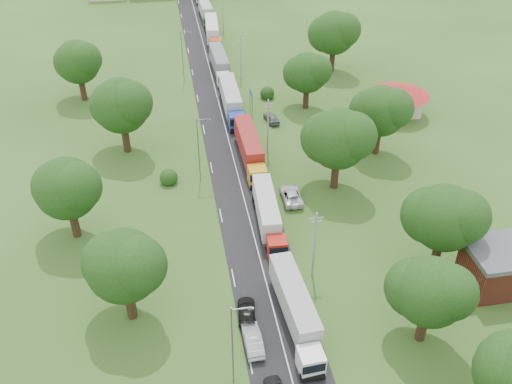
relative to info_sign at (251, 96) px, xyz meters
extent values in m
plane|color=#2E4C19|center=(-5.20, -35.00, -3.00)|extent=(260.00, 260.00, 0.00)
cube|color=black|center=(-5.20, -15.00, -3.00)|extent=(8.00, 200.00, 0.04)
cylinder|color=slate|center=(0.00, -1.20, -1.00)|extent=(0.12, 0.12, 4.00)
cylinder|color=slate|center=(0.00, 1.20, -1.00)|extent=(0.12, 0.12, 4.00)
cube|color=navy|center=(0.00, 0.00, 0.60)|extent=(0.06, 3.00, 1.00)
cube|color=silver|center=(0.00, 0.00, 0.60)|extent=(0.07, 3.10, 0.06)
cylinder|color=gray|center=(0.30, -42.00, 1.50)|extent=(0.24, 0.24, 9.00)
cube|color=gray|center=(0.30, -42.00, 5.30)|extent=(1.60, 0.10, 0.10)
cube|color=gray|center=(0.30, -42.00, 4.80)|extent=(1.20, 0.10, 0.10)
cylinder|color=gray|center=(0.30, -14.00, 1.50)|extent=(0.24, 0.24, 9.00)
cube|color=gray|center=(0.30, -14.00, 5.30)|extent=(1.60, 0.10, 0.10)
cube|color=gray|center=(0.30, -14.00, 4.80)|extent=(1.20, 0.10, 0.10)
cylinder|color=gray|center=(0.30, 14.00, 1.50)|extent=(0.24, 0.24, 9.00)
cube|color=gray|center=(0.30, 14.00, 5.30)|extent=(1.60, 0.10, 0.10)
cube|color=gray|center=(0.30, 14.00, 4.80)|extent=(1.20, 0.10, 0.10)
cylinder|color=gray|center=(0.30, 42.00, 1.50)|extent=(0.24, 0.24, 9.00)
cylinder|color=slate|center=(-10.70, -55.00, 2.00)|extent=(0.16, 0.16, 10.00)
cube|color=slate|center=(-9.80, -55.00, 6.70)|extent=(1.80, 0.10, 0.10)
cube|color=slate|center=(-9.00, -55.00, 6.55)|extent=(0.50, 0.22, 0.15)
cylinder|color=slate|center=(-10.70, -20.00, 2.00)|extent=(0.16, 0.16, 10.00)
cube|color=slate|center=(-9.80, -20.00, 6.70)|extent=(1.80, 0.10, 0.10)
cube|color=slate|center=(-9.00, -20.00, 6.55)|extent=(0.50, 0.22, 0.15)
cylinder|color=slate|center=(-10.70, 15.00, 2.00)|extent=(0.16, 0.16, 10.00)
cube|color=slate|center=(-9.80, 15.00, 6.70)|extent=(1.80, 0.10, 0.10)
cube|color=slate|center=(-9.00, 15.00, 6.55)|extent=(0.50, 0.22, 0.15)
cylinder|color=#382616|center=(8.80, -53.00, -1.08)|extent=(1.04, 1.04, 3.85)
sphere|color=#18350E|center=(8.80, -53.00, 3.60)|extent=(7.00, 7.00, 7.00)
sphere|color=#18350E|center=(10.05, -54.00, 4.35)|extent=(5.50, 5.50, 5.50)
sphere|color=#18350E|center=(7.80, -51.75, 3.10)|extent=(6.00, 6.00, 6.00)
cylinder|color=#382616|center=(14.80, -43.00, -0.90)|extent=(1.08, 1.08, 4.20)
sphere|color=#18350E|center=(14.80, -43.00, 4.22)|extent=(7.70, 7.70, 7.70)
sphere|color=#18350E|center=(16.18, -44.10, 5.05)|extent=(6.05, 6.05, 6.05)
sphere|color=#18350E|center=(13.70, -41.63, 3.67)|extent=(6.60, 6.60, 6.60)
cylinder|color=#382616|center=(7.80, -25.00, -0.73)|extent=(1.12, 1.12, 4.55)
sphere|color=#18350E|center=(7.80, -25.00, 4.85)|extent=(8.40, 8.40, 8.40)
sphere|color=#18350E|center=(9.30, -26.20, 5.75)|extent=(6.60, 6.60, 6.60)
sphere|color=#18350E|center=(6.60, -23.50, 4.25)|extent=(7.20, 7.20, 7.20)
cylinder|color=#382616|center=(16.80, -17.00, -0.90)|extent=(1.08, 1.08, 4.20)
sphere|color=#18350E|center=(16.80, -17.00, 4.22)|extent=(7.70, 7.70, 7.70)
sphere|color=#18350E|center=(18.18, -18.10, 5.05)|extent=(6.05, 6.05, 6.05)
sphere|color=#18350E|center=(15.70, -15.63, 3.67)|extent=(6.60, 6.60, 6.60)
cylinder|color=#382616|center=(9.80, 0.00, -1.08)|extent=(1.04, 1.04, 3.85)
sphere|color=#18350E|center=(9.80, 0.00, 3.60)|extent=(7.00, 7.00, 7.00)
sphere|color=#18350E|center=(11.05, -1.00, 4.35)|extent=(5.50, 5.50, 5.50)
sphere|color=#18350E|center=(8.80, 1.25, 3.10)|extent=(6.00, 6.00, 6.00)
cylinder|color=#382616|center=(18.80, 15.00, -0.73)|extent=(1.12, 1.12, 4.55)
sphere|color=#18350E|center=(18.80, 15.00, 4.85)|extent=(8.40, 8.40, 8.40)
sphere|color=#18350E|center=(20.30, 13.80, 5.75)|extent=(6.60, 6.60, 6.60)
sphere|color=#18350E|center=(17.60, 16.50, 4.25)|extent=(7.20, 7.20, 7.20)
cylinder|color=#382616|center=(-20.20, -45.00, -0.90)|extent=(1.08, 1.08, 4.20)
sphere|color=#18350E|center=(-20.20, -45.00, 4.22)|extent=(7.70, 7.70, 7.70)
sphere|color=#18350E|center=(-18.82, -46.10, 5.05)|extent=(6.05, 6.05, 6.05)
sphere|color=#18350E|center=(-21.30, -43.63, 3.67)|extent=(6.60, 6.60, 6.60)
cylinder|color=#382616|center=(-27.20, -30.00, -0.90)|extent=(1.08, 1.08, 4.20)
sphere|color=#18350E|center=(-27.20, -30.00, 4.22)|extent=(7.70, 7.70, 7.70)
sphere|color=#18350E|center=(-25.82, -31.10, 5.05)|extent=(6.05, 6.05, 6.05)
sphere|color=#18350E|center=(-28.30, -28.63, 3.67)|extent=(6.60, 6.60, 6.60)
cylinder|color=#382616|center=(-21.20, -10.00, -0.73)|extent=(1.12, 1.12, 4.55)
sphere|color=#18350E|center=(-21.20, -10.00, 4.85)|extent=(8.40, 8.40, 8.40)
sphere|color=#18350E|center=(-19.70, -11.20, 5.75)|extent=(6.60, 6.60, 6.60)
sphere|color=#18350E|center=(-22.40, -8.50, 4.25)|extent=(7.20, 7.20, 7.20)
cylinder|color=#382616|center=(-29.20, 10.00, -0.90)|extent=(1.08, 1.08, 4.20)
sphere|color=#18350E|center=(-29.20, 10.00, 4.22)|extent=(7.70, 7.70, 7.70)
sphere|color=#18350E|center=(-27.82, 8.90, 5.05)|extent=(6.05, 6.05, 6.05)
sphere|color=#18350E|center=(-30.30, 11.37, 3.67)|extent=(6.60, 6.60, 6.60)
cube|color=maroon|center=(20.80, -47.00, -0.70)|extent=(8.00, 6.00, 4.60)
cube|color=#47494F|center=(20.80, -47.00, 1.90)|extent=(8.60, 6.60, 0.60)
cube|color=beige|center=(24.80, -5.00, -1.00)|extent=(7.00, 5.00, 4.00)
cone|color=maroon|center=(24.80, -5.00, 1.90)|extent=(10.08, 10.08, 1.80)
cube|color=white|center=(-3.27, -55.11, -1.47)|extent=(2.51, 2.51, 2.47)
cube|color=black|center=(-3.27, -56.30, -1.13)|extent=(2.27, 0.16, 1.09)
cube|color=slate|center=(-3.27, -56.24, -2.46)|extent=(2.18, 0.38, 0.35)
cube|color=slate|center=(-3.27, -48.20, -2.26)|extent=(2.96, 11.47, 0.30)
cube|color=#9D9DA2|center=(-3.27, -47.90, -0.48)|extent=(3.18, 11.78, 2.96)
cylinder|color=black|center=(-3.27, -56.00, -2.51)|extent=(2.32, 0.99, 0.99)
cylinder|color=black|center=(-3.27, -54.22, -2.51)|extent=(2.32, 0.99, 0.99)
cylinder|color=black|center=(-3.27, -44.74, -2.51)|extent=(2.32, 0.99, 0.99)
cylinder|color=black|center=(-3.27, -43.26, -2.51)|extent=(2.32, 0.99, 0.99)
cube|color=#9E1912|center=(-3.13, -38.17, -1.53)|extent=(2.40, 2.40, 2.37)
cube|color=black|center=(-3.13, -39.32, -1.20)|extent=(2.18, 0.14, 1.04)
cube|color=slate|center=(-3.13, -39.26, -2.48)|extent=(2.10, 0.36, 0.33)
cube|color=slate|center=(-3.13, -31.52, -2.29)|extent=(2.77, 11.02, 0.28)
cube|color=#B9B9B9|center=(-3.13, -31.24, -0.58)|extent=(2.98, 11.31, 2.85)
cylinder|color=black|center=(-3.13, -39.02, -2.53)|extent=(2.23, 0.95, 0.95)
cylinder|color=black|center=(-3.13, -37.31, -2.53)|extent=(2.23, 0.95, 0.95)
cylinder|color=black|center=(-3.13, -28.20, -2.53)|extent=(2.23, 0.95, 0.95)
cylinder|color=black|center=(-3.13, -26.78, -2.53)|extent=(2.23, 0.95, 0.95)
cube|color=orange|center=(-2.85, -22.66, -1.39)|extent=(2.52, 2.52, 2.60)
cube|color=black|center=(-2.85, -23.92, -1.02)|extent=(2.39, 0.05, 1.14)
cube|color=slate|center=(-2.85, -23.85, -2.43)|extent=(2.29, 0.28, 0.36)
cube|color=slate|center=(-2.85, -15.37, -2.22)|extent=(2.53, 11.99, 0.31)
cube|color=maroon|center=(-2.85, -15.06, -0.35)|extent=(2.74, 12.31, 3.12)
cylinder|color=black|center=(-2.85, -23.59, -2.48)|extent=(2.45, 1.04, 1.04)
cylinder|color=black|center=(-2.85, -21.72, -2.48)|extent=(2.45, 1.04, 1.04)
cylinder|color=black|center=(-2.85, -11.73, -2.48)|extent=(2.45, 1.04, 1.04)
cylinder|color=black|center=(-2.85, -10.17, -2.48)|extent=(2.45, 1.04, 1.04)
cube|color=#1B3AA2|center=(-3.42, -6.09, -1.37)|extent=(2.57, 2.57, 2.64)
cube|color=black|center=(-3.42, -7.37, -1.00)|extent=(2.43, 0.05, 1.16)
cube|color=slate|center=(-3.42, -7.30, -2.42)|extent=(2.33, 0.28, 0.37)
cube|color=slate|center=(-3.42, 1.30, -2.21)|extent=(2.59, 12.17, 0.32)
cube|color=#A3A2A7|center=(-3.42, 1.62, -0.31)|extent=(2.80, 12.49, 3.17)
cylinder|color=black|center=(-3.42, -7.04, -2.47)|extent=(2.48, 1.06, 1.06)
cylinder|color=black|center=(-3.42, -5.14, -2.47)|extent=(2.48, 1.06, 1.06)
cylinder|color=black|center=(-3.42, 4.99, -2.47)|extent=(2.48, 1.06, 1.06)
cylinder|color=black|center=(-3.42, 6.58, -2.47)|extent=(2.48, 1.06, 1.06)
cube|color=silver|center=(-3.44, 11.04, -1.44)|extent=(2.48, 2.48, 2.53)
cube|color=black|center=(-3.44, 9.81, -1.08)|extent=(2.32, 0.07, 1.11)
cube|color=slate|center=(-3.44, 9.88, -2.45)|extent=(2.23, 0.30, 0.35)
cube|color=slate|center=(-3.44, 18.11, -2.24)|extent=(2.57, 11.67, 0.30)
cube|color=slate|center=(-3.44, 18.41, -0.43)|extent=(2.78, 11.98, 3.03)
cylinder|color=black|center=(-3.44, 10.13, -2.50)|extent=(2.37, 1.01, 1.01)
cylinder|color=black|center=(-3.44, 11.95, -2.50)|extent=(2.37, 1.01, 1.01)
cylinder|color=black|center=(-3.44, 21.65, -2.50)|extent=(2.37, 1.01, 1.01)
cylinder|color=black|center=(-3.44, 23.16, -2.50)|extent=(2.37, 1.01, 1.01)
cube|color=#AC3D1A|center=(-2.90, 29.11, -1.37)|extent=(2.69, 2.69, 2.63)
cube|color=black|center=(-2.90, 27.84, -1.00)|extent=(2.41, 0.18, 1.16)
cube|color=slate|center=(-2.90, 27.90, -2.42)|extent=(2.33, 0.40, 0.37)
cube|color=slate|center=(-2.90, 36.47, -2.21)|extent=(3.22, 12.23, 0.32)
cube|color=silver|center=(-2.90, 36.79, -0.32)|extent=(3.45, 12.56, 3.16)
cylinder|color=black|center=(-2.90, 28.17, -2.48)|extent=(2.47, 1.05, 1.05)
cylinder|color=black|center=(-2.90, 30.06, -2.48)|extent=(2.47, 1.05, 1.05)
cylinder|color=black|center=(-2.90, 40.16, -2.48)|extent=(2.47, 1.05, 1.05)
cylinder|color=black|center=(-2.90, 41.73, -2.48)|extent=(2.47, 1.05, 1.05)
cube|color=#215A2A|center=(-2.89, 45.19, -1.50)|extent=(2.38, 2.38, 2.42)
cube|color=black|center=(-2.89, 44.01, -1.16)|extent=(2.23, 0.07, 1.07)
cube|color=slate|center=(-2.89, 44.07, -2.47)|extent=(2.14, 0.30, 0.34)
cube|color=slate|center=(-2.89, 51.97, -2.28)|extent=(2.50, 11.19, 0.29)
cube|color=#9E9FA3|center=(-2.89, 52.26, -0.53)|extent=(2.70, 11.49, 2.91)
cylinder|color=black|center=(-2.89, 44.31, -2.52)|extent=(2.28, 0.97, 0.97)
cylinder|color=black|center=(-2.89, 46.06, -2.52)|extent=(2.28, 0.97, 0.97)
cylinder|color=black|center=(-2.89, 55.36, -2.52)|extent=(2.28, 0.97, 0.97)
cylinder|color=black|center=(-2.89, 56.81, -2.52)|extent=(2.28, 0.97, 0.97)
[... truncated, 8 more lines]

